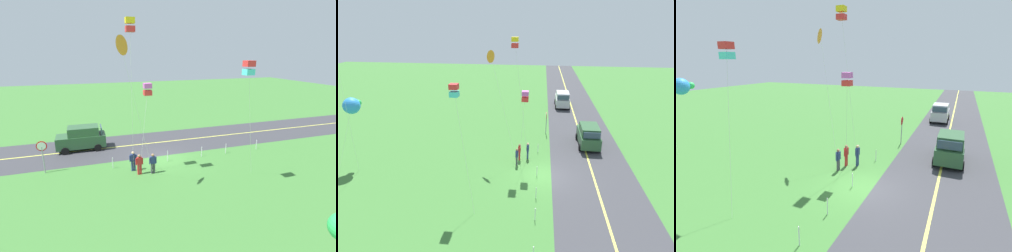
# 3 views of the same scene
# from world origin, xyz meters

# --- Properties ---
(ground_plane) EXTENTS (120.00, 120.00, 0.10)m
(ground_plane) POSITION_xyz_m (0.00, 0.00, -0.05)
(ground_plane) COLOR #3D7533
(asphalt_road) EXTENTS (120.00, 7.00, 0.00)m
(asphalt_road) POSITION_xyz_m (0.00, -4.00, 0.00)
(asphalt_road) COLOR #38383D
(asphalt_road) RESTS_ON ground
(road_centre_stripe) EXTENTS (120.00, 0.16, 0.00)m
(road_centre_stripe) POSITION_xyz_m (0.00, -4.00, 0.01)
(road_centre_stripe) COLOR #E5E04C
(road_centre_stripe) RESTS_ON asphalt_road
(car_suv_foreground) EXTENTS (4.40, 2.12, 2.24)m
(car_suv_foreground) POSITION_xyz_m (6.60, -4.39, 1.15)
(car_suv_foreground) COLOR #2D5633
(car_suv_foreground) RESTS_ON ground
(car_parked_east_far) EXTENTS (4.40, 2.12, 2.24)m
(car_parked_east_far) POSITION_xyz_m (20.38, -2.57, 1.15)
(car_parked_east_far) COLOR #B7B7BC
(car_parked_east_far) RESTS_ON ground
(stop_sign) EXTENTS (0.76, 0.08, 2.56)m
(stop_sign) POSITION_xyz_m (9.38, -0.10, 1.80)
(stop_sign) COLOR gray
(stop_sign) RESTS_ON ground
(person_adult_near) EXTENTS (0.58, 0.22, 1.60)m
(person_adult_near) POSITION_xyz_m (2.88, 1.64, 0.86)
(person_adult_near) COLOR navy
(person_adult_near) RESTS_ON ground
(person_adult_companion) EXTENTS (0.58, 0.22, 1.60)m
(person_adult_companion) POSITION_xyz_m (2.55, 2.39, 0.86)
(person_adult_companion) COLOR red
(person_adult_companion) RESTS_ON ground
(person_child_watcher) EXTENTS (0.58, 0.22, 1.60)m
(person_child_watcher) POSITION_xyz_m (1.54, 2.54, 0.86)
(person_child_watcher) COLOR #3F3F47
(person_child_watcher) RESTS_ON ground
(kite_red_low) EXTENTS (0.56, 1.60, 10.95)m
(kite_red_low) POSITION_xyz_m (2.96, 2.95, 10.48)
(kite_red_low) COLOR silver
(kite_red_low) RESTS_ON ground
(kite_blue_mid) EXTENTS (1.15, 0.74, 6.77)m
(kite_blue_mid) POSITION_xyz_m (1.69, 1.94, 6.33)
(kite_blue_mid) COLOR silver
(kite_blue_mid) RESTS_ON ground
(kite_yellow_high) EXTENTS (2.84, 3.09, 9.80)m
(kite_yellow_high) POSITION_xyz_m (3.88, 5.10, 9.20)
(kite_yellow_high) COLOR silver
(kite_yellow_high) RESTS_ON ground
(kite_pink_drift) EXTENTS (2.38, 1.81, 8.41)m
(kite_pink_drift) POSITION_xyz_m (-3.56, 6.30, 7.95)
(kite_pink_drift) COLOR silver
(kite_pink_drift) RESTS_ON ground
(kite_orange_near) EXTENTS (3.69, 1.40, 6.11)m
(kite_orange_near) POSITION_xyz_m (0.30, 16.61, 5.41)
(kite_orange_near) COLOR silver
(kite_orange_near) RESTS_ON ground
(fence_post_1) EXTENTS (0.05, 0.05, 0.90)m
(fence_post_1) POSITION_xyz_m (-5.80, 0.70, 0.45)
(fence_post_1) COLOR silver
(fence_post_1) RESTS_ON ground
(fence_post_2) EXTENTS (0.05, 0.05, 0.90)m
(fence_post_2) POSITION_xyz_m (-3.38, 0.70, 0.45)
(fence_post_2) COLOR silver
(fence_post_2) RESTS_ON ground
(fence_post_3) EXTENTS (0.05, 0.05, 0.90)m
(fence_post_3) POSITION_xyz_m (-0.22, 0.70, 0.45)
(fence_post_3) COLOR silver
(fence_post_3) RESTS_ON ground
(fence_post_4) EXTENTS (0.05, 0.05, 0.90)m
(fence_post_4) POSITION_xyz_m (4.35, 0.70, 0.45)
(fence_post_4) COLOR silver
(fence_post_4) RESTS_ON ground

